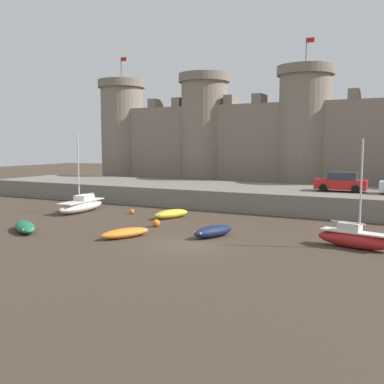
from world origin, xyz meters
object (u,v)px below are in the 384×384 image
sailboat_midflat_left (355,238)px  mooring_buoy_near_channel (156,223)px  car_quay_centre_west (341,182)px  sailboat_foreground_right (82,205)px  rowboat_near_channel_left (213,231)px  rowboat_foreground_centre (25,226)px  rowboat_midflat_right (125,233)px  mooring_buoy_off_centre (132,212)px  rowboat_foreground_left (171,214)px

sailboat_midflat_left → mooring_buoy_near_channel: (-12.91, 0.45, -0.31)m
mooring_buoy_near_channel → car_quay_centre_west: 16.58m
sailboat_foreground_right → car_quay_centre_west: sailboat_foreground_right is taller
rowboat_near_channel_left → rowboat_foreground_centre: bearing=-161.3°
rowboat_midflat_right → rowboat_near_channel_left: 5.35m
mooring_buoy_off_centre → rowboat_midflat_right: bearing=-58.0°
sailboat_midflat_left → rowboat_midflat_right: bearing=-164.9°
sailboat_foreground_right → mooring_buoy_near_channel: size_ratio=12.64×
rowboat_midflat_right → car_quay_centre_west: 19.66m
rowboat_foreground_centre → car_quay_centre_west: size_ratio=0.89×
rowboat_foreground_left → mooring_buoy_off_centre: bearing=176.0°
rowboat_foreground_left → mooring_buoy_near_channel: bearing=-76.6°
sailboat_midflat_left → rowboat_near_channel_left: (-8.04, -0.88, -0.19)m
mooring_buoy_off_centre → rowboat_foreground_centre: bearing=-102.5°
rowboat_midflat_right → rowboat_foreground_centre: bearing=-168.7°
mooring_buoy_off_centre → car_quay_centre_west: 17.50m
mooring_buoy_near_channel → car_quay_centre_west: bearing=52.0°
rowboat_near_channel_left → rowboat_foreground_centre: rowboat_near_channel_left is taller
rowboat_near_channel_left → rowboat_foreground_left: bearing=139.2°
rowboat_foreground_left → mooring_buoy_off_centre: (-3.82, 0.27, -0.14)m
rowboat_foreground_left → mooring_buoy_near_channel: rowboat_foreground_left is taller
rowboat_near_channel_left → mooring_buoy_near_channel: size_ratio=6.14×
rowboat_foreground_centre → sailboat_midflat_left: bearing=13.8°
mooring_buoy_near_channel → rowboat_foreground_left: bearing=103.4°
rowboat_midflat_right → mooring_buoy_off_centre: size_ratio=8.17×
rowboat_foreground_left → rowboat_near_channel_left: (5.74, -4.95, 0.03)m
sailboat_midflat_left → rowboat_foreground_centre: bearing=-166.2°
rowboat_midflat_right → car_quay_centre_west: size_ratio=0.83×
sailboat_foreground_right → mooring_buoy_off_centre: bearing=12.0°
rowboat_foreground_centre → mooring_buoy_off_centre: rowboat_foreground_centre is taller
mooring_buoy_off_centre → sailboat_foreground_right: bearing=-168.0°
sailboat_midflat_left → sailboat_foreground_right: bearing=171.2°
sailboat_foreground_right → mooring_buoy_off_centre: size_ratio=15.77×
sailboat_foreground_right → mooring_buoy_near_channel: 9.53m
rowboat_foreground_left → rowboat_near_channel_left: rowboat_near_channel_left is taller
rowboat_foreground_left → rowboat_foreground_centre: (-5.84, -8.87, -0.01)m
sailboat_foreground_right → mooring_buoy_off_centre: 4.49m
rowboat_foreground_left → rowboat_near_channel_left: bearing=-40.8°
rowboat_foreground_left → mooring_buoy_near_channel: (0.86, -3.62, -0.09)m
sailboat_midflat_left → rowboat_near_channel_left: size_ratio=1.86×
rowboat_foreground_centre → rowboat_foreground_left: bearing=56.6°
rowboat_midflat_right → rowboat_foreground_centre: (-6.88, -1.37, 0.03)m
mooring_buoy_off_centre → car_quay_centre_west: car_quay_centre_west is taller
mooring_buoy_off_centre → car_quay_centre_west: size_ratio=0.10×
sailboat_midflat_left → sailboat_foreground_right: sailboat_foreground_right is taller
sailboat_midflat_left → rowboat_foreground_centre: sailboat_midflat_left is taller
mooring_buoy_near_channel → mooring_buoy_off_centre: mooring_buoy_near_channel is taller
rowboat_midflat_right → mooring_buoy_near_channel: 3.88m
sailboat_midflat_left → car_quay_centre_west: size_ratio=1.44×
sailboat_foreground_right → rowboat_foreground_left: bearing=4.6°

